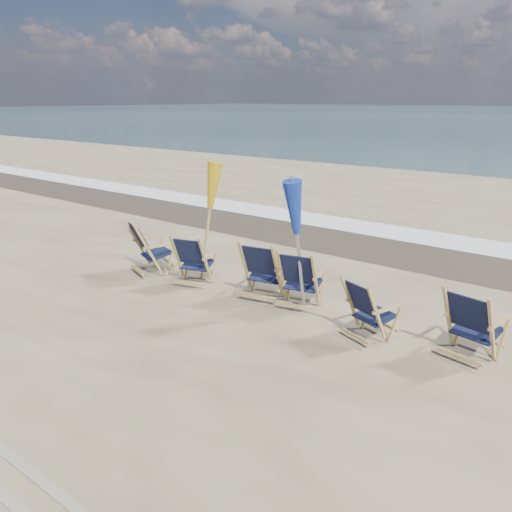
# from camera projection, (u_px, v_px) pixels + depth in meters

# --- Properties ---
(surf_foam) EXTENTS (200.00, 1.40, 0.01)m
(surf_foam) POSITION_uv_depth(u_px,v_px,m) (396.00, 232.00, 13.05)
(surf_foam) COLOR silver
(surf_foam) RESTS_ON ground
(wet_sand_strip) EXTENTS (200.00, 2.60, 0.00)m
(wet_sand_strip) POSITION_uv_depth(u_px,v_px,m) (372.00, 245.00, 11.91)
(wet_sand_strip) COLOR #42362A
(wet_sand_strip) RESTS_ON ground
(beach_chair_0) EXTENTS (0.96, 1.01, 1.12)m
(beach_chair_0) POSITION_uv_depth(u_px,v_px,m) (148.00, 251.00, 9.56)
(beach_chair_0) COLOR black
(beach_chair_0) RESTS_ON ground
(beach_chair_1) EXTENTS (0.84, 0.90, 1.02)m
(beach_chair_1) POSITION_uv_depth(u_px,v_px,m) (205.00, 262.00, 9.09)
(beach_chair_1) COLOR black
(beach_chair_1) RESTS_ON ground
(beach_chair_2) EXTENTS (0.84, 0.91, 1.09)m
(beach_chair_2) POSITION_uv_depth(u_px,v_px,m) (277.00, 273.00, 8.40)
(beach_chair_2) COLOR black
(beach_chair_2) RESTS_ON ground
(beach_chair_3) EXTENTS (0.83, 0.89, 1.06)m
(beach_chair_3) POSITION_uv_depth(u_px,v_px,m) (315.00, 282.00, 8.04)
(beach_chair_3) COLOR black
(beach_chair_3) RESTS_ON ground
(beach_chair_4) EXTENTS (0.82, 0.86, 0.96)m
(beach_chair_4) POSITION_uv_depth(u_px,v_px,m) (376.00, 316.00, 6.90)
(beach_chair_4) COLOR black
(beach_chair_4) RESTS_ON ground
(beach_chair_5) EXTENTS (0.80, 0.87, 1.05)m
(beach_chair_5) POSITION_uv_depth(u_px,v_px,m) (491.00, 332.00, 6.32)
(beach_chair_5) COLOR black
(beach_chair_5) RESTS_ON ground
(umbrella_yellow) EXTENTS (0.30, 0.30, 2.23)m
(umbrella_yellow) POSITION_uv_depth(u_px,v_px,m) (207.00, 191.00, 9.31)
(umbrella_yellow) COLOR tan
(umbrella_yellow) RESTS_ON ground
(umbrella_blue) EXTENTS (0.30, 0.30, 2.20)m
(umbrella_blue) POSITION_uv_depth(u_px,v_px,m) (300.00, 212.00, 7.70)
(umbrella_blue) COLOR #A5A5AD
(umbrella_blue) RESTS_ON ground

